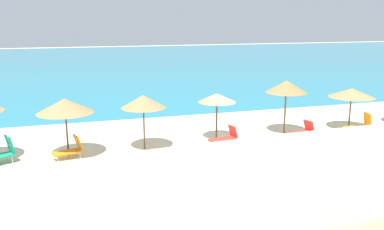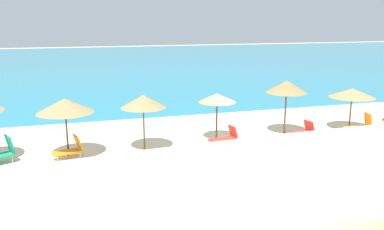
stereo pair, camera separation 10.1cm
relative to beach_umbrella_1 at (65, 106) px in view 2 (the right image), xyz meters
The scene contains 13 objects.
ground_plane 8.56m from the beach_umbrella_1, ahead, with size 160.00×160.00×0.00m, color beige.
sea_water 42.76m from the beach_umbrella_1, 78.91° to the left, with size 160.00×71.08×0.01m, color teal.
dune_ridge 10.55m from the beach_umbrella_1, 59.84° to the right, with size 47.45×5.70×2.74m, color beige.
beach_umbrella_1 is the anchor object (origin of this frame).
beach_umbrella_2 3.63m from the beach_umbrella_1, ahead, with size 2.19×2.19×2.70m.
beach_umbrella_3 7.64m from the beach_umbrella_1, ahead, with size 1.99×1.99×2.47m.
beach_umbrella_4 11.73m from the beach_umbrella_1, ahead, with size 2.29×2.29×2.98m.
beach_umbrella_5 15.72m from the beach_umbrella_1, ahead, with size 2.58×2.58×2.42m.
lounge_chair_0 7.96m from the beach_umbrella_1, ahead, with size 1.60×0.95×0.96m.
lounge_chair_1 15.88m from the beach_umbrella_1, ahead, with size 1.46×0.80×1.16m.
lounge_chair_2 2.00m from the beach_umbrella_1, 76.09° to the right, with size 1.47×1.04×1.08m.
lounge_chair_3 12.14m from the beach_umbrella_1, ahead, with size 1.69×1.01×0.99m.
lounge_chair_4 3.43m from the beach_umbrella_1, behind, with size 1.58×1.24×1.21m.
Camera 2 is at (-7.86, -18.98, 6.27)m, focal length 38.25 mm.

